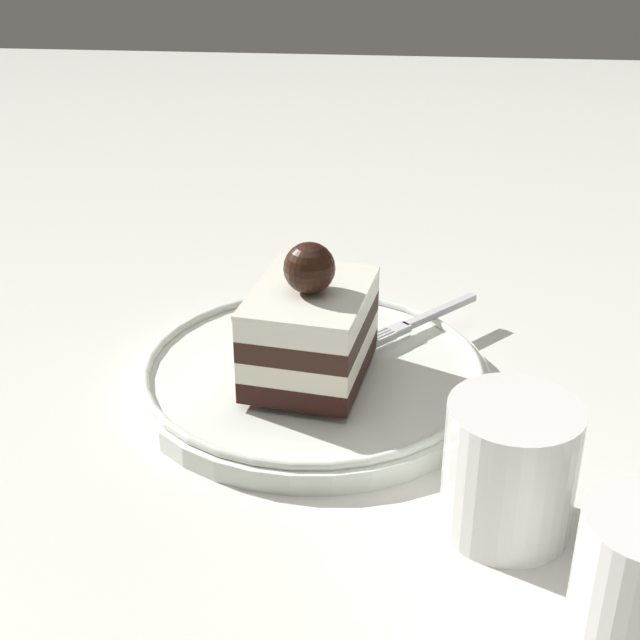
# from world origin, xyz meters

# --- Properties ---
(ground_plane) EXTENTS (2.40, 2.40, 0.00)m
(ground_plane) POSITION_xyz_m (0.00, 0.00, 0.00)
(ground_plane) COLOR silver
(dessert_plate) EXTENTS (0.24, 0.24, 0.02)m
(dessert_plate) POSITION_xyz_m (0.00, -0.00, 0.01)
(dessert_plate) COLOR white
(dessert_plate) RESTS_ON ground_plane
(cake_slice) EXTENTS (0.10, 0.08, 0.09)m
(cake_slice) POSITION_xyz_m (-0.01, -0.00, 0.05)
(cake_slice) COLOR black
(cake_slice) RESTS_ON dessert_plate
(fork) EXTENTS (0.09, 0.09, 0.00)m
(fork) POSITION_xyz_m (0.06, -0.07, 0.02)
(fork) COLOR silver
(fork) RESTS_ON dessert_plate
(drink_glass_near) EXTENTS (0.07, 0.07, 0.07)m
(drink_glass_near) POSITION_xyz_m (-0.13, -0.12, 0.03)
(drink_glass_near) COLOR white
(drink_glass_near) RESTS_ON ground_plane
(drink_glass_far) EXTENTS (0.06, 0.06, 0.09)m
(drink_glass_far) POSITION_xyz_m (-0.23, -0.16, 0.04)
(drink_glass_far) COLOR white
(drink_glass_far) RESTS_ON ground_plane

